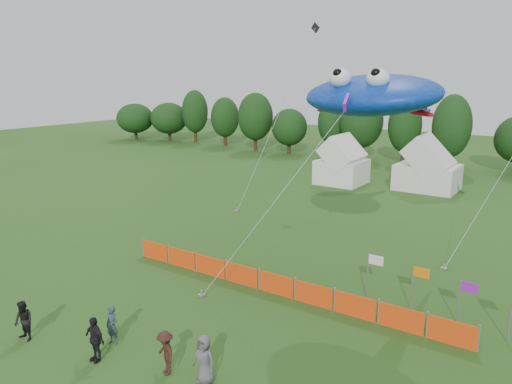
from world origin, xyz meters
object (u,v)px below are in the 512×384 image
Objects in this scene: spectator_b at (24,321)px; stingray_kite at (376,95)px; spectator_c at (165,353)px; spectator_e at (204,359)px; spectator_a at (112,325)px; spectator_d at (95,339)px; barrier_fence at (276,284)px; tent_right at (428,169)px; tent_left at (342,164)px.

stingray_kite reaches higher than spectator_b.
stingray_kite is at bearing 52.57° from spectator_b.
stingray_kite is (3.00, 10.53, 8.46)m from spectator_c.
spectator_e is (7.58, 1.87, 0.06)m from spectator_b.
spectator_a is 3.53m from spectator_b.
spectator_e reaches higher than spectator_d.
spectator_a is (-2.79, -7.34, 0.28)m from barrier_fence.
spectator_c reaches higher than spectator_a.
spectator_a is (-2.25, -33.60, -1.11)m from tent_right.
spectator_a is at bearing -93.83° from tent_right.
spectator_e reaches higher than spectator_b.
tent_right is at bearing 85.45° from spectator_a.
spectator_d is at bearing -71.02° from spectator_a.
tent_left is at bearing 98.64° from spectator_a.
spectator_d is at bearing -80.28° from tent_left.
spectator_e reaches higher than spectator_c.
spectator_d reaches higher than spectator_c.
spectator_a is 0.97× the size of spectator_c.
spectator_e is at bearing 13.61° from spectator_b.
tent_right is at bearing 94.77° from spectator_e.
tent_right reaches higher than spectator_e.
tent_left is 25.33m from stingray_kite.
spectator_d is 4.31m from spectator_e.
stingray_kite is (9.13, 12.03, 8.45)m from spectator_b.
spectator_b reaches higher than barrier_fence.
spectator_a is at bearing -177.90° from spectator_e.
spectator_e is at bearing -98.68° from stingray_kite.
spectator_c is at bearing -105.89° from stingray_kite.
spectator_a reaches higher than barrier_fence.
spectator_b is (2.17, -33.46, -1.06)m from tent_left.
stingray_kite is (11.31, -21.43, 7.39)m from tent_left.
spectator_c is (8.31, -31.95, -1.07)m from tent_left.
spectator_c is 2.82m from spectator_d.
tent_right is at bearing 89.06° from spectator_d.
spectator_a is at bearing -120.67° from stingray_kite.
tent_right is 26.30m from barrier_fence.
tent_left reaches higher than spectator_c.
spectator_c is at bearing -5.62° from spectator_a.
spectator_b is at bearing -165.29° from spectator_e.
barrier_fence is 7.62m from spectator_c.
barrier_fence is 7.85m from spectator_a.
spectator_d reaches higher than spectator_b.
spectator_c is at bearing 13.54° from spectator_b.
tent_left is 33.55m from spectator_b.
spectator_b is 0.93× the size of spectator_e.
tent_right is at bearing 81.25° from spectator_b.
spectator_b is 1.01× the size of spectator_c.
spectator_d is at bearing -162.78° from spectator_e.
spectator_b is at bearing -122.65° from barrier_fence.
spectator_c is (3.09, -0.27, 0.02)m from spectator_a.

